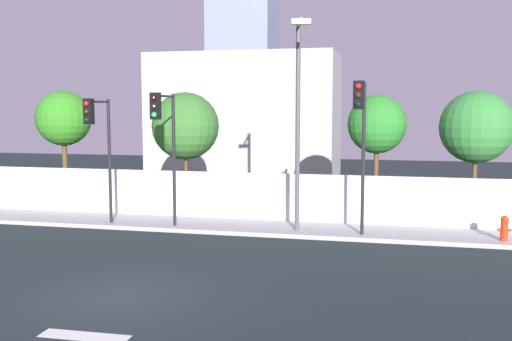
# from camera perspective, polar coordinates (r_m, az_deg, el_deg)

# --- Properties ---
(ground_plane) EXTENTS (80.00, 80.00, 0.00)m
(ground_plane) POSITION_cam_1_polar(r_m,az_deg,el_deg) (14.38, -13.43, -11.89)
(ground_plane) COLOR #1E282A
(sidewalk) EXTENTS (36.00, 2.40, 0.15)m
(sidewalk) POSITION_cam_1_polar(r_m,az_deg,el_deg) (21.77, -3.71, -5.44)
(sidewalk) COLOR #A0A0A0
(sidewalk) RESTS_ON ground
(perimeter_wall) EXTENTS (36.00, 0.18, 1.80)m
(perimeter_wall) POSITION_cam_1_polar(r_m,az_deg,el_deg) (22.82, -2.79, -2.42)
(perimeter_wall) COLOR silver
(perimeter_wall) RESTS_ON sidewalk
(traffic_light_left) EXTENTS (0.39, 1.43, 4.62)m
(traffic_light_left) POSITION_cam_1_polar(r_m,az_deg,el_deg) (21.75, -15.20, 3.52)
(traffic_light_left) COLOR black
(traffic_light_left) RESTS_ON sidewalk
(traffic_light_center) EXTENTS (0.37, 1.34, 5.14)m
(traffic_light_center) POSITION_cam_1_polar(r_m,az_deg,el_deg) (19.23, 10.26, 4.37)
(traffic_light_center) COLOR black
(traffic_light_center) RESTS_ON sidewalk
(traffic_light_right) EXTENTS (0.35, 1.75, 4.80)m
(traffic_light_right) POSITION_cam_1_polar(r_m,az_deg,el_deg) (20.49, -8.98, 3.91)
(traffic_light_right) COLOR black
(traffic_light_right) RESTS_ON sidewalk
(street_lamp_curbside) EXTENTS (0.76, 2.01, 7.10)m
(street_lamp_curbside) POSITION_cam_1_polar(r_m,az_deg,el_deg) (19.96, 4.16, 5.83)
(street_lamp_curbside) COLOR #4C4C51
(street_lamp_curbside) RESTS_ON sidewalk
(fire_hydrant) EXTENTS (0.44, 0.26, 0.83)m
(fire_hydrant) POSITION_cam_1_polar(r_m,az_deg,el_deg) (20.49, 23.19, -5.15)
(fire_hydrant) COLOR red
(fire_hydrant) RESTS_ON sidewalk
(roadside_tree_leftmost) EXTENTS (2.43, 2.43, 5.22)m
(roadside_tree_leftmost) POSITION_cam_1_polar(r_m,az_deg,el_deg) (27.13, -18.37, 4.83)
(roadside_tree_leftmost) COLOR brown
(roadside_tree_leftmost) RESTS_ON ground
(roadside_tree_midleft) EXTENTS (2.83, 2.83, 5.12)m
(roadside_tree_midleft) POSITION_cam_1_polar(r_m,az_deg,el_deg) (24.65, -6.95, 4.35)
(roadside_tree_midleft) COLOR brown
(roadside_tree_midleft) RESTS_ON ground
(roadside_tree_midright) EXTENTS (2.28, 2.28, 4.96)m
(roadside_tree_midright) POSITION_cam_1_polar(r_m,az_deg,el_deg) (23.16, 11.78, 4.41)
(roadside_tree_midright) COLOR brown
(roadside_tree_midright) RESTS_ON ground
(roadside_tree_rightmost) EXTENTS (2.71, 2.71, 5.09)m
(roadside_tree_rightmost) POSITION_cam_1_polar(r_m,az_deg,el_deg) (23.36, 20.79, 3.98)
(roadside_tree_rightmost) COLOR brown
(roadside_tree_rightmost) RESTS_ON ground
(low_building_distant) EXTENTS (11.43, 6.00, 7.81)m
(low_building_distant) POSITION_cam_1_polar(r_m,az_deg,el_deg) (36.82, -0.98, 5.22)
(low_building_distant) COLOR #AFAFAF
(low_building_distant) RESTS_ON ground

